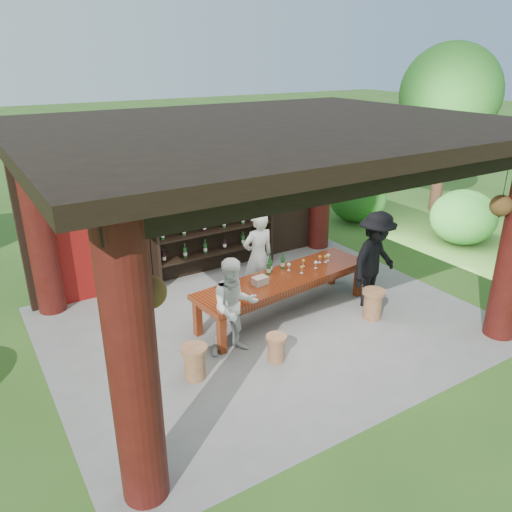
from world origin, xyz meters
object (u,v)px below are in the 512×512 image
tasting_table (284,282)px  host (258,256)px  stool_near_right (373,303)px  stool_near_left (276,347)px  napkin_basket (260,281)px  stool_far_left (194,361)px  wine_shelf (214,220)px  guest_man (375,260)px  guest_woman (234,307)px

tasting_table → host: (-0.07, 0.79, 0.24)m
stool_near_right → host: host is taller
stool_near_left → stool_near_right: stool_near_right is taller
stool_near_left → napkin_basket: bearing=69.8°
stool_near_left → stool_far_left: 1.30m
host → napkin_basket: host is taller
wine_shelf → stool_near_left: 3.71m
stool_near_left → stool_far_left: stool_far_left is taller
wine_shelf → stool_near_right: 3.72m
host → guest_man: guest_man is taller
tasting_table → host: bearing=94.7°
guest_woman → guest_man: (2.97, -0.00, 0.13)m
tasting_table → stool_far_left: tasting_table is taller
tasting_table → stool_far_left: bearing=-157.6°
guest_woman → host: bearing=56.4°
guest_man → stool_far_left: bearing=169.7°
host → stool_near_right: bearing=128.9°
wine_shelf → host: size_ratio=1.56×
wine_shelf → napkin_basket: (-0.35, -2.36, -0.39)m
wine_shelf → guest_woman: (-1.18, -2.93, -0.40)m
guest_woman → napkin_basket: guest_woman is taller
stool_near_left → guest_woman: (-0.42, 0.56, 0.57)m
guest_man → tasting_table: bearing=143.9°
wine_shelf → host: 1.57m
wine_shelf → tasting_table: bearing=-85.0°
tasting_table → napkin_basket: (-0.55, -0.05, 0.19)m
stool_near_left → guest_man: bearing=12.4°
stool_far_left → stool_near_right: bearing=-0.8°
wine_shelf → napkin_basket: bearing=-98.4°
wine_shelf → host: wine_shelf is taller
wine_shelf → stool_far_left: wine_shelf is taller
stool_far_left → guest_man: (3.83, 0.30, 0.65)m
wine_shelf → stool_far_left: (-2.03, -3.24, -0.93)m
wine_shelf → guest_man: bearing=-58.5°
wine_shelf → tasting_table: 2.39m
stool_far_left → host: bearing=38.2°
stool_far_left → wine_shelf: bearing=57.8°
host → stool_far_left: bearing=39.9°
stool_near_right → napkin_basket: (-1.82, 0.93, 0.53)m
wine_shelf → stool_near_left: bearing=-102.3°
stool_near_right → guest_man: size_ratio=0.29×
wine_shelf → guest_woman: 3.19m
stool_near_left → guest_man: (2.56, 0.56, 0.70)m
guest_man → napkin_basket: bearing=150.3°
stool_near_left → stool_far_left: (-1.27, 0.26, 0.05)m
stool_near_left → host: size_ratio=0.25×
stool_far_left → guest_woman: bearing=19.7°
wine_shelf → host: bearing=-84.8°
tasting_table → napkin_basket: bearing=-175.1°
stool_near_right → guest_man: (0.32, 0.36, 0.64)m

